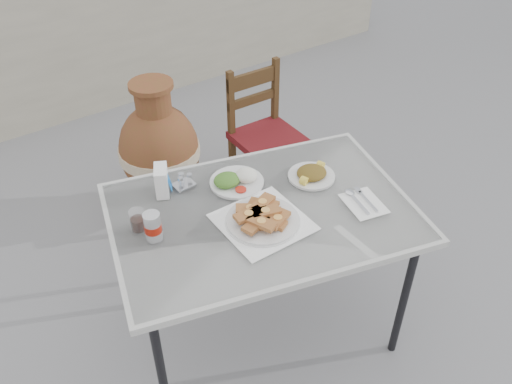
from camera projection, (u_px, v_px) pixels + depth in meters
ground at (272, 302)px, 2.81m from camera, size 80.00×80.00×0.00m
cafe_table at (262, 220)px, 2.26m from camera, size 1.41×1.13×0.75m
pide_plate at (263, 216)px, 2.15m from camera, size 0.33×0.33×0.07m
salad_rice_plate at (236, 180)px, 2.36m from camera, size 0.24×0.24×0.06m
salad_chopped_plate at (312, 174)px, 2.40m from camera, size 0.21×0.21×0.04m
soda_can at (153, 226)px, 2.06m from camera, size 0.07×0.07×0.12m
cola_glass at (138, 221)px, 2.11m from camera, size 0.06×0.06×0.09m
napkin_holder at (162, 181)px, 2.28m from camera, size 0.10×0.12×0.13m
condiment_caddy at (184, 182)px, 2.34m from camera, size 0.09×0.08×0.06m
cutlery_napkin at (361, 201)px, 2.27m from camera, size 0.18×0.22×0.01m
chair at (265, 134)px, 3.28m from camera, size 0.38×0.38×0.84m
terracotta_urn at (160, 151)px, 3.21m from camera, size 0.48×0.48×0.84m
back_wall at (76, 36)px, 4.05m from camera, size 6.00×0.25×1.20m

